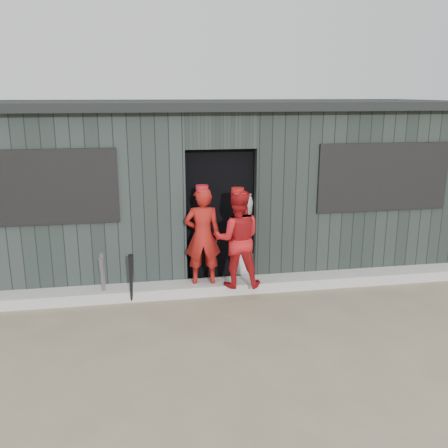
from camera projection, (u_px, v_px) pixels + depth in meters
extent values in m
plane|color=#756850|center=(253.00, 355.00, 5.38)|extent=(80.00, 80.00, 0.00)
cube|color=#ABABA5|center=(224.00, 286.00, 7.10)|extent=(8.00, 0.36, 0.15)
cone|color=gray|center=(103.00, 277.00, 6.67)|extent=(0.08, 0.19, 0.71)
cone|color=slate|center=(102.00, 279.00, 6.65)|extent=(0.08, 0.28, 0.68)
cone|color=black|center=(131.00, 279.00, 6.57)|extent=(0.10, 0.26, 0.74)
imported|color=maroon|center=(203.00, 236.00, 6.87)|extent=(0.53, 0.37, 1.37)
imported|color=#B1151A|center=(237.00, 239.00, 6.77)|extent=(0.72, 0.60, 1.35)
imported|color=#B8B8B8|center=(244.00, 236.00, 7.44)|extent=(0.67, 0.45, 1.36)
cube|color=black|center=(207.00, 187.00, 8.41)|extent=(7.60, 2.70, 2.20)
cube|color=#2A3230|center=(55.00, 208.00, 6.69)|extent=(3.50, 0.20, 2.50)
cube|color=#272E2B|center=(369.00, 196.00, 7.44)|extent=(3.50, 0.20, 2.50)
cube|color=#28302D|center=(220.00, 130.00, 6.81)|extent=(1.00, 0.20, 0.50)
cube|color=#252C2A|center=(419.00, 178.00, 9.05)|extent=(0.20, 3.00, 2.50)
cube|color=#29312E|center=(197.00, 172.00, 9.73)|extent=(8.00, 0.20, 2.50)
cube|color=black|center=(206.00, 104.00, 8.06)|extent=(8.30, 3.30, 0.12)
cube|color=black|center=(40.00, 188.00, 6.47)|extent=(2.00, 0.04, 1.00)
cube|color=black|center=(384.00, 177.00, 7.27)|extent=(2.00, 0.04, 1.00)
cube|color=black|center=(191.00, 189.00, 7.45)|extent=(0.25, 0.25, 0.97)
cube|color=black|center=(228.00, 192.00, 7.48)|extent=(0.26, 0.24, 0.91)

